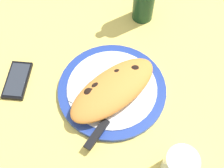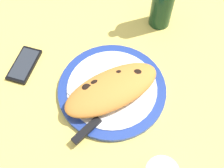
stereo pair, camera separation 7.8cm
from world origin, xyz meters
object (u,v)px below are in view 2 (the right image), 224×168
(plate, at_px, (112,89))
(calzone, at_px, (112,89))
(knife, at_px, (95,123))
(fork, at_px, (88,80))
(smartphone, at_px, (24,65))

(plate, distance_m, calzone, 0.04)
(calzone, distance_m, knife, 0.10)
(calzone, bearing_deg, knife, 29.53)
(fork, distance_m, knife, 0.14)
(fork, height_order, knife, knife)
(knife, bearing_deg, fork, -113.62)
(plate, distance_m, knife, 0.12)
(plate, xyz_separation_m, fork, (0.04, -0.06, 0.01))
(knife, xyz_separation_m, smartphone, (0.07, -0.28, -0.02))
(plate, height_order, fork, fork)
(fork, bearing_deg, calzone, 113.71)
(fork, bearing_deg, knife, 66.38)
(smartphone, bearing_deg, calzone, 124.26)
(calzone, relative_size, knife, 1.32)
(plate, relative_size, knife, 1.42)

